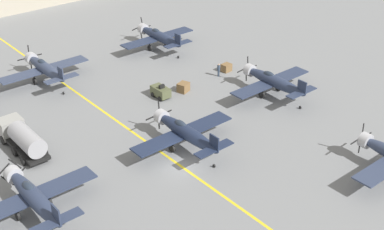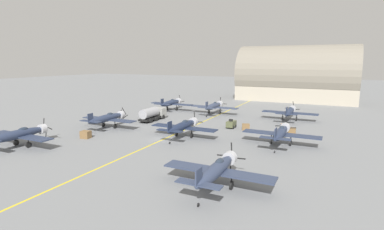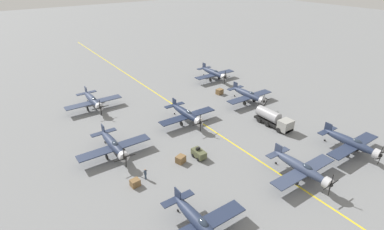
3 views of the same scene
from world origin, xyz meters
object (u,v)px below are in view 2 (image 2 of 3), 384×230
(airplane_near_left, at_px, (19,134))
(ground_crew_walking, at_px, (281,128))
(fuel_tanker, at_px, (153,114))
(supply_crate_by_tanker, at_px, (246,127))
(tow_tractor, at_px, (231,124))
(airplane_far_center, at_px, (214,106))
(hangar, at_px, (296,78))
(airplane_mid_left, at_px, (107,118))
(airplane_mid_right, at_px, (281,133))
(supply_crate_mid_lane, at_px, (292,131))
(airplane_far_left, at_px, (171,103))
(supply_crate_outboard, at_px, (86,135))
(airplane_far_right, at_px, (290,112))
(airplane_near_right, at_px, (217,170))
(airplane_mid_center, at_px, (183,126))

(airplane_near_left, height_order, ground_crew_walking, airplane_near_left)
(fuel_tanker, bearing_deg, supply_crate_by_tanker, -0.37)
(airplane_near_left, height_order, supply_crate_by_tanker, airplane_near_left)
(tow_tractor, bearing_deg, airplane_far_center, 124.53)
(airplane_near_left, height_order, hangar, hangar)
(airplane_near_left, relative_size, tow_tractor, 4.62)
(airplane_far_center, xyz_separation_m, tow_tractor, (8.94, -12.99, -1.22))
(airplane_mid_left, bearing_deg, airplane_mid_right, 5.30)
(airplane_far_center, relative_size, supply_crate_mid_lane, 9.40)
(airplane_mid_right, bearing_deg, ground_crew_walking, 116.59)
(airplane_mid_left, distance_m, airplane_far_left, 24.30)
(tow_tractor, bearing_deg, airplane_far_left, 148.06)
(supply_crate_mid_lane, height_order, supply_crate_outboard, supply_crate_outboard)
(airplane_far_center, bearing_deg, airplane_mid_left, -132.22)
(tow_tractor, xyz_separation_m, ground_crew_walking, (9.63, -0.06, 0.20))
(airplane_far_right, height_order, fuel_tanker, airplane_far_right)
(airplane_far_right, height_order, airplane_near_right, airplane_near_right)
(fuel_tanker, xyz_separation_m, tow_tractor, (18.21, 0.44, -0.72))
(airplane_mid_left, height_order, hangar, hangar)
(airplane_far_right, xyz_separation_m, airplane_mid_right, (1.74, -21.21, 0.00))
(hangar, bearing_deg, airplane_mid_left, -114.22)
(fuel_tanker, xyz_separation_m, supply_crate_outboard, (-1.66, -18.27, -0.87))
(airplane_mid_left, bearing_deg, airplane_near_right, -28.78)
(airplane_far_center, distance_m, hangar, 40.45)
(supply_crate_mid_lane, bearing_deg, supply_crate_outboard, -148.59)
(airplane_near_left, bearing_deg, supply_crate_mid_lane, 35.94)
(supply_crate_mid_lane, bearing_deg, airplane_far_left, 158.63)
(airplane_mid_center, relative_size, fuel_tanker, 1.50)
(airplane_near_right, relative_size, supply_crate_outboard, 7.84)
(airplane_mid_left, distance_m, supply_crate_by_tanker, 27.10)
(supply_crate_mid_lane, bearing_deg, airplane_mid_left, -161.16)
(supply_crate_mid_lane, bearing_deg, ground_crew_walking, -164.80)
(airplane_mid_center, xyz_separation_m, airplane_near_right, (12.90, -16.98, 0.00))
(ground_crew_walking, height_order, supply_crate_by_tanker, ground_crew_walking)
(airplane_near_left, relative_size, hangar, 0.32)
(supply_crate_by_tanker, bearing_deg, airplane_far_center, 131.68)
(airplane_mid_center, height_order, supply_crate_mid_lane, airplane_mid_center)
(airplane_mid_center, distance_m, fuel_tanker, 16.90)
(airplane_mid_right, height_order, ground_crew_walking, airplane_mid_right)
(airplane_far_left, bearing_deg, airplane_near_left, -95.82)
(airplane_near_left, xyz_separation_m, airplane_mid_center, (19.86, 16.19, 0.00))
(airplane_far_right, bearing_deg, supply_crate_outboard, -141.17)
(airplane_mid_center, xyz_separation_m, hangar, (10.72, 61.32, 5.34))
(airplane_near_left, height_order, tow_tractor, airplane_near_left)
(airplane_mid_center, xyz_separation_m, supply_crate_by_tanker, (8.18, 10.43, -1.42))
(airplane_near_right, bearing_deg, ground_crew_walking, 83.60)
(airplane_mid_left, xyz_separation_m, supply_crate_mid_lane, (33.39, 11.40, -1.48))
(airplane_near_right, height_order, supply_crate_mid_lane, airplane_near_right)
(fuel_tanker, bearing_deg, airplane_far_left, 103.12)
(airplane_near_left, height_order, airplane_mid_center, airplane_mid_center)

